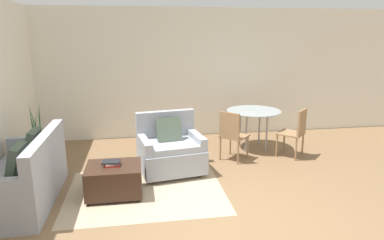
# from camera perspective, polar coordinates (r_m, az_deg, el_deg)

# --- Properties ---
(ground_plane) EXTENTS (20.00, 20.00, 0.00)m
(ground_plane) POSITION_cam_1_polar(r_m,az_deg,el_deg) (4.38, 4.18, -16.07)
(ground_plane) COLOR brown
(wall_back) EXTENTS (12.00, 0.06, 2.75)m
(wall_back) POSITION_cam_1_polar(r_m,az_deg,el_deg) (7.42, -2.14, 7.71)
(wall_back) COLOR white
(wall_back) RESTS_ON ground_plane
(area_rug) EXTENTS (2.22, 1.73, 0.01)m
(area_rug) POSITION_cam_1_polar(r_m,az_deg,el_deg) (5.07, -7.67, -11.69)
(area_rug) COLOR tan
(area_rug) RESTS_ON ground_plane
(couch) EXTENTS (0.86, 1.73, 0.93)m
(couch) POSITION_cam_1_polar(r_m,az_deg,el_deg) (5.13, -26.11, -8.95)
(couch) COLOR #999EA8
(couch) RESTS_ON ground_plane
(armchair) EXTENTS (1.10, 0.97, 0.96)m
(armchair) POSITION_cam_1_polar(r_m,az_deg,el_deg) (5.58, -3.63, -5.07)
(armchair) COLOR #999EA8
(armchair) RESTS_ON ground_plane
(ottoman) EXTENTS (0.75, 0.62, 0.44)m
(ottoman) POSITION_cam_1_polar(r_m,az_deg,el_deg) (4.96, -12.83, -9.57)
(ottoman) COLOR #382319
(ottoman) RESTS_ON ground_plane
(book_stack) EXTENTS (0.26, 0.20, 0.06)m
(book_stack) POSITION_cam_1_polar(r_m,az_deg,el_deg) (4.89, -13.22, -7.01)
(book_stack) COLOR #B72D28
(book_stack) RESTS_ON ottoman
(tv_remote_primary) EXTENTS (0.11, 0.15, 0.01)m
(tv_remote_primary) POSITION_cam_1_polar(r_m,az_deg,el_deg) (5.03, -13.07, -6.73)
(tv_remote_primary) COLOR #333338
(tv_remote_primary) RESTS_ON ottoman
(potted_plant) EXTENTS (0.42, 0.42, 1.15)m
(potted_plant) POSITION_cam_1_polar(r_m,az_deg,el_deg) (6.32, -24.09, -5.42)
(potted_plant) COLOR brown
(potted_plant) RESTS_ON ground_plane
(dining_table) EXTENTS (1.05, 1.05, 0.77)m
(dining_table) POSITION_cam_1_polar(r_m,az_deg,el_deg) (6.75, 10.24, 0.80)
(dining_table) COLOR #99A8AD
(dining_table) RESTS_ON ground_plane
(dining_chair_near_left) EXTENTS (0.59, 0.59, 0.90)m
(dining_chair_near_left) POSITION_cam_1_polar(r_m,az_deg,el_deg) (6.06, 6.70, -2.12)
(dining_chair_near_left) COLOR #93704C
(dining_chair_near_left) RESTS_ON ground_plane
(dining_chair_near_right) EXTENTS (0.59, 0.59, 0.90)m
(dining_chair_near_right) POSITION_cam_1_polar(r_m,az_deg,el_deg) (6.48, 16.90, -1.57)
(dining_chair_near_right) COLOR #93704C
(dining_chair_near_right) RESTS_ON ground_plane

